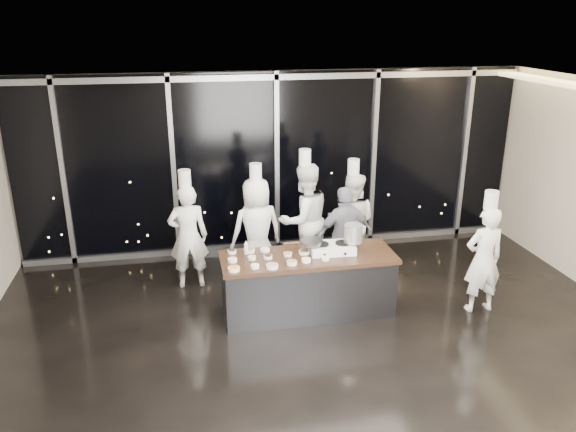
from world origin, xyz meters
name	(u,v)px	position (x,y,z in m)	size (l,w,h in m)	color
ground	(323,346)	(0.00, 0.00, 0.00)	(9.00, 9.00, 0.00)	black
room_shell	(341,180)	(0.18, 0.00, 2.25)	(9.02, 7.02, 3.21)	beige
window_wall	(276,163)	(0.00, 3.43, 1.60)	(8.90, 0.11, 3.20)	black
demo_counter	(308,284)	(0.00, 0.90, 0.45)	(2.46, 0.86, 0.90)	#323237
stove	(332,248)	(0.36, 0.95, 0.96)	(0.65, 0.43, 0.14)	white
frying_pan	(311,242)	(0.05, 0.99, 1.07)	(0.57, 0.34, 0.05)	slate
stock_pot	(353,233)	(0.66, 0.94, 1.17)	(0.26, 0.26, 0.26)	#BBBABD
prep_bowls	(269,258)	(-0.57, 0.86, 0.93)	(1.41, 0.74, 0.05)	white
squeeze_bottle	(246,248)	(-0.85, 1.12, 1.00)	(0.06, 0.06, 0.21)	silver
chef_far_left	(188,235)	(-1.63, 2.11, 0.86)	(0.61, 0.40, 1.91)	white
chef_left	(257,229)	(-0.55, 2.13, 0.87)	(0.93, 0.71, 1.94)	white
chef_center	(304,219)	(0.24, 2.21, 0.95)	(1.10, 0.97, 2.12)	white
guest	(345,236)	(0.79, 1.76, 0.80)	(0.98, 0.50, 1.60)	black
chef_right	(351,221)	(1.05, 2.23, 0.85)	(1.00, 0.91, 1.91)	white
chef_side	(484,258)	(2.48, 0.50, 0.82)	(0.59, 0.40, 1.82)	white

